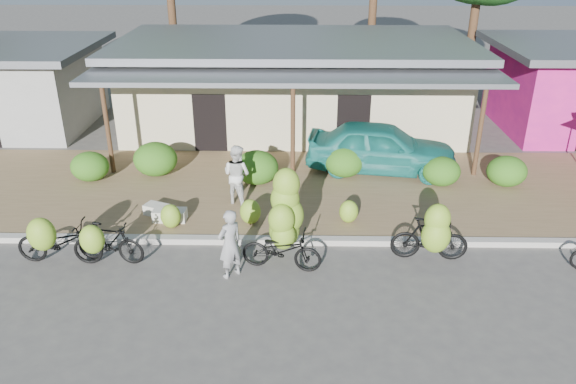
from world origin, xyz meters
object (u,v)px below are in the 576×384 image
object	(u,v)px
sack_far	(159,210)
bystander	(237,174)
bike_right	(432,236)
sack_near	(170,215)
bike_far_left	(57,241)
bike_center	(284,228)
teal_van	(381,147)
bike_left	(107,242)
vendor	(230,244)

from	to	relation	value
sack_far	bystander	size ratio (longest dim) A/B	0.45
bike_right	sack_near	distance (m)	6.61
bike_right	sack_far	bearing A→B (deg)	76.77
bike_far_left	bike_center	world-z (taller)	bike_center
bike_right	teal_van	size ratio (longest dim) A/B	0.40
bike_far_left	bystander	xyz separation A→B (m)	(3.78, 3.07, 0.35)
bike_far_left	bystander	distance (m)	4.88
bike_far_left	bike_left	distance (m)	1.12
bike_far_left	vendor	xyz separation A→B (m)	(3.97, -0.40, 0.21)
bike_center	bystander	xyz separation A→B (m)	(-1.34, 2.86, 0.08)
bike_right	teal_van	xyz separation A→B (m)	(-0.46, 5.23, 0.17)
bike_center	bystander	distance (m)	3.17
bike_center	bike_right	xyz separation A→B (m)	(3.34, -0.02, -0.15)
bike_far_left	teal_van	size ratio (longest dim) A/B	0.44
teal_van	bike_far_left	bearing A→B (deg)	133.00
bystander	bike_left	bearing A→B (deg)	79.79
bystander	teal_van	distance (m)	4.83
bike_left	bystander	world-z (taller)	bystander
bike_right	sack_near	world-z (taller)	bike_right
bike_left	sack_near	distance (m)	2.20
bike_far_left	teal_van	distance (m)	9.67
sack_near	teal_van	bearing A→B (deg)	30.23
bike_far_left	sack_far	xyz separation A→B (m)	(1.76, 2.27, -0.34)
bike_left	sack_far	bearing A→B (deg)	-4.94
sack_far	vendor	world-z (taller)	vendor
bike_far_left	sack_near	world-z (taller)	bike_far_left
bike_right	sack_far	distance (m)	7.04
bike_far_left	sack_near	bearing A→B (deg)	-44.51
bike_left	bystander	bearing A→B (deg)	-30.26
bike_left	vendor	world-z (taller)	vendor
bike_right	bike_center	bearing A→B (deg)	93.77
bike_right	teal_van	distance (m)	5.25
sack_far	bystander	world-z (taller)	bystander
sack_near	bike_center	bearing A→B (deg)	-30.53
bike_center	bike_left	bearing A→B (deg)	102.69
bike_right	bike_left	bearing A→B (deg)	95.20
bike_far_left	teal_van	bearing A→B (deg)	-53.47
bike_far_left	vendor	size ratio (longest dim) A/B	1.24
teal_van	sack_near	bearing A→B (deg)	129.20
bike_center	vendor	distance (m)	1.30
sack_far	teal_van	xyz separation A→B (m)	(6.25, 3.13, 0.64)
teal_van	vendor	bearing A→B (deg)	154.17
sack_near	bike_far_left	bearing A→B (deg)	-137.02
bike_left	bike_center	size ratio (longest dim) A/B	0.77
vendor	bike_right	bearing A→B (deg)	145.79
bike_center	sack_far	world-z (taller)	bike_center
sack_near	bystander	xyz separation A→B (m)	(1.66, 1.09, 0.69)
vendor	bike_left	bearing A→B (deg)	-50.29
bike_far_left	bike_left	bearing A→B (deg)	-85.53
bike_right	sack_far	xyz separation A→B (m)	(-6.71, 2.09, -0.47)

